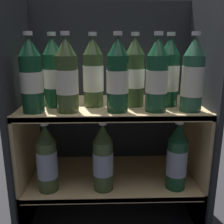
% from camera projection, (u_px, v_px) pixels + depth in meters
% --- Properties ---
extents(fridge_back_wall, '(0.76, 0.02, 0.92)m').
position_uv_depth(fridge_back_wall, '(110.00, 103.00, 1.27)').
color(fridge_back_wall, '#23262B').
rests_on(fridge_back_wall, ground_plane).
extents(fridge_side_left, '(0.02, 0.41, 0.92)m').
position_uv_depth(fridge_side_left, '(22.00, 114.00, 1.07)').
color(fridge_side_left, '#23262B').
rests_on(fridge_side_left, ground_plane).
extents(fridge_side_right, '(0.02, 0.41, 0.92)m').
position_uv_depth(fridge_side_right, '(200.00, 113.00, 1.09)').
color(fridge_side_right, '#23262B').
rests_on(fridge_side_right, ground_plane).
extents(shelf_lower, '(0.72, 0.37, 0.18)m').
position_uv_depth(shelf_lower, '(112.00, 181.00, 1.15)').
color(shelf_lower, '#DBBC84').
rests_on(shelf_lower, ground_plane).
extents(shelf_upper, '(0.72, 0.37, 0.50)m').
position_uv_depth(shelf_upper, '(112.00, 133.00, 1.10)').
color(shelf_upper, '#DBBC84').
rests_on(shelf_upper, ground_plane).
extents(bottle_upper_front_0, '(0.08, 0.08, 0.28)m').
position_uv_depth(bottle_upper_front_0, '(31.00, 77.00, 0.92)').
color(bottle_upper_front_0, '#144228').
rests_on(bottle_upper_front_0, shelf_upper).
extents(bottle_upper_front_1, '(0.08, 0.08, 0.28)m').
position_uv_depth(bottle_upper_front_1, '(67.00, 77.00, 0.93)').
color(bottle_upper_front_1, '#384C28').
rests_on(bottle_upper_front_1, shelf_upper).
extents(bottle_upper_front_2, '(0.08, 0.08, 0.28)m').
position_uv_depth(bottle_upper_front_2, '(118.00, 77.00, 0.93)').
color(bottle_upper_front_2, '#144228').
rests_on(bottle_upper_front_2, shelf_upper).
extents(bottle_upper_front_3, '(0.08, 0.08, 0.28)m').
position_uv_depth(bottle_upper_front_3, '(157.00, 77.00, 0.93)').
color(bottle_upper_front_3, '#194C2D').
rests_on(bottle_upper_front_3, shelf_upper).
extents(bottle_upper_front_4, '(0.08, 0.08, 0.28)m').
position_uv_depth(bottle_upper_front_4, '(193.00, 77.00, 0.94)').
color(bottle_upper_front_4, '#285B42').
rests_on(bottle_upper_front_4, shelf_upper).
extents(bottle_upper_back_0, '(0.08, 0.08, 0.28)m').
position_uv_depth(bottle_upper_back_0, '(54.00, 74.00, 1.01)').
color(bottle_upper_back_0, '#194C2D').
rests_on(bottle_upper_back_0, shelf_upper).
extents(bottle_upper_back_1, '(0.08, 0.08, 0.28)m').
position_uv_depth(bottle_upper_back_1, '(93.00, 74.00, 1.01)').
color(bottle_upper_back_1, '#384C28').
rests_on(bottle_upper_back_1, shelf_upper).
extents(bottle_upper_back_2, '(0.08, 0.08, 0.28)m').
position_uv_depth(bottle_upper_back_2, '(134.00, 74.00, 1.02)').
color(bottle_upper_back_2, '#384C28').
rests_on(bottle_upper_back_2, shelf_upper).
extents(bottle_upper_back_3, '(0.08, 0.08, 0.28)m').
position_uv_depth(bottle_upper_back_3, '(169.00, 74.00, 1.02)').
color(bottle_upper_back_3, '#144228').
rests_on(bottle_upper_back_3, shelf_upper).
extents(bottle_lower_front_0, '(0.08, 0.08, 0.28)m').
position_uv_depth(bottle_lower_front_0, '(47.00, 160.00, 1.01)').
color(bottle_lower_front_0, '#384C28').
rests_on(bottle_lower_front_0, shelf_lower).
extents(bottle_lower_front_1, '(0.08, 0.08, 0.28)m').
position_uv_depth(bottle_lower_front_1, '(103.00, 159.00, 1.01)').
color(bottle_lower_front_1, '#384C28').
rests_on(bottle_lower_front_1, shelf_lower).
extents(bottle_lower_front_2, '(0.08, 0.08, 0.28)m').
position_uv_depth(bottle_lower_front_2, '(177.00, 158.00, 1.02)').
color(bottle_lower_front_2, '#144228').
rests_on(bottle_lower_front_2, shelf_lower).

